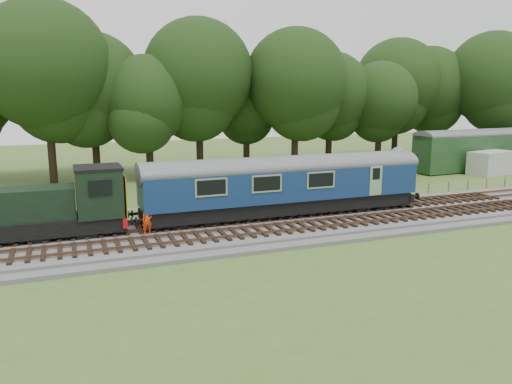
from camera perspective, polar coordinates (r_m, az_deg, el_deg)
name	(u,v)px	position (r m, az deg, el deg)	size (l,w,h in m)	color
ground	(292,226)	(30.71, 4.18, -3.90)	(120.00, 120.00, 0.00)	#446525
ballast	(292,223)	(30.67, 4.18, -3.58)	(70.00, 7.00, 0.35)	#4C4C4F
track_north	(283,214)	(31.84, 3.12, -2.57)	(67.20, 2.40, 0.21)	black
track_south	(304,226)	(29.21, 5.52, -3.86)	(67.20, 2.40, 0.21)	black
fence	(265,210)	(34.71, 1.02, -2.10)	(64.00, 0.12, 1.00)	#6B6054
tree_line	(200,174)	(51.06, -6.37, 2.11)	(70.00, 8.00, 18.00)	black
dmu_railcar	(285,180)	(31.43, 3.32, 1.33)	(18.05, 2.86, 3.88)	black
shunter_loco	(47,208)	(28.86, -22.80, -1.70)	(8.92, 2.60, 3.38)	black
worker	(147,220)	(28.04, -12.32, -3.19)	(0.57, 0.38, 1.57)	#EE3E0C
parked_coach	(483,147)	(58.30, 24.50, 4.67)	(16.74, 3.64, 4.25)	#19381B
shed	(393,167)	(48.32, 15.40, 2.82)	(3.14, 3.14, 2.55)	#19381B
caravan	(490,163)	(55.22, 25.22, 3.02)	(4.76, 2.33, 2.33)	#A6A6A2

